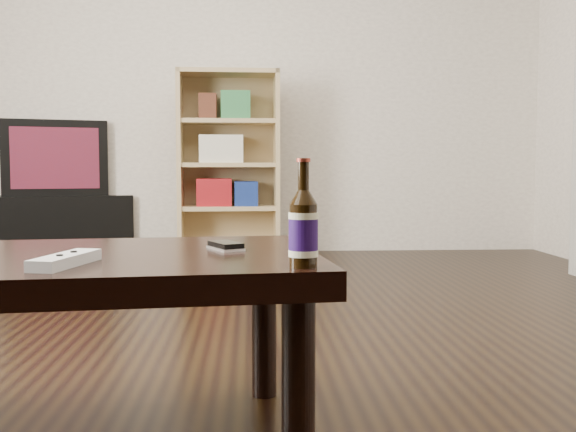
{
  "coord_description": "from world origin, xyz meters",
  "views": [
    {
      "loc": [
        0.3,
        -2.09,
        0.63
      ],
      "look_at": [
        0.37,
        -0.79,
        0.54
      ],
      "focal_mm": 42.0,
      "sensor_mm": 36.0,
      "label": 1
    }
  ],
  "objects": [
    {
      "name": "beer_bottle",
      "position": [
        0.4,
        -0.79,
        0.51
      ],
      "size": [
        0.07,
        0.07,
        0.21
      ],
      "rotation": [
        0.0,
        0.0,
        0.35
      ],
      "color": "black",
      "rests_on": "coffee_table"
    },
    {
      "name": "coffee_table",
      "position": [
        -0.14,
        -0.57,
        0.38
      ],
      "size": [
        1.24,
        0.81,
        0.44
      ],
      "rotation": [
        0.0,
        0.0,
        0.11
      ],
      "color": "black",
      "rests_on": "floor"
    },
    {
      "name": "tv_stand",
      "position": [
        -1.16,
        3.03,
        0.21
      ],
      "size": [
        1.19,
        0.84,
        0.43
      ],
      "primitive_type": "cube",
      "rotation": [
        0.0,
        0.0,
        0.31
      ],
      "color": "black",
      "rests_on": "floor"
    },
    {
      "name": "floor",
      "position": [
        0.0,
        0.0,
        -0.01
      ],
      "size": [
        5.0,
        6.0,
        0.01
      ],
      "primitive_type": "cube",
      "color": "black",
      "rests_on": "ground"
    },
    {
      "name": "phone",
      "position": [
        0.24,
        -0.49,
        0.45
      ],
      "size": [
        0.1,
        0.12,
        0.02
      ],
      "rotation": [
        0.0,
        0.0,
        0.46
      ],
      "color": "silver",
      "rests_on": "coffee_table"
    },
    {
      "name": "remote",
      "position": [
        -0.07,
        -0.74,
        0.45
      ],
      "size": [
        0.1,
        0.21,
        0.03
      ],
      "rotation": [
        0.0,
        0.0,
        -0.23
      ],
      "color": "silver",
      "rests_on": "coffee_table"
    },
    {
      "name": "bookshelf",
      "position": [
        0.14,
        2.69,
        0.68
      ],
      "size": [
        0.71,
        0.34,
        1.31
      ],
      "rotation": [
        0.0,
        0.0,
        0.03
      ],
      "color": "tan",
      "rests_on": "floor"
    },
    {
      "name": "wall_back",
      "position": [
        0.0,
        3.01,
        1.35
      ],
      "size": [
        5.0,
        0.02,
        2.7
      ],
      "primitive_type": "cube",
      "color": "#BFB3A9",
      "rests_on": "ground"
    },
    {
      "name": "tv",
      "position": [
        -1.16,
        3.03,
        0.7
      ],
      "size": [
        0.83,
        0.66,
        0.55
      ],
      "rotation": [
        0.0,
        0.0,
        0.31
      ],
      "color": "black",
      "rests_on": "tv_stand"
    }
  ]
}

